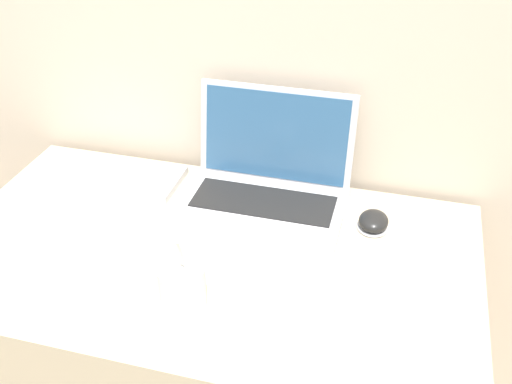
{
  "coord_description": "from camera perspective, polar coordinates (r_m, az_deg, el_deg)",
  "views": [
    {
      "loc": [
        0.37,
        -0.62,
        1.6
      ],
      "look_at": [
        0.08,
        0.45,
        0.87
      ],
      "focal_mm": 42.0,
      "sensor_mm": 36.0,
      "label": 1
    }
  ],
  "objects": [
    {
      "name": "external_keyboard",
      "position": [
        1.59,
        -13.66,
        1.61
      ],
      "size": [
        0.37,
        0.15,
        0.02
      ],
      "color": "silver",
      "rests_on": "desk"
    },
    {
      "name": "computer_mouse",
      "position": [
        1.39,
        11.12,
        -2.8
      ],
      "size": [
        0.07,
        0.08,
        0.04
      ],
      "color": "#B2B2B7",
      "rests_on": "desk"
    },
    {
      "name": "drink_cup",
      "position": [
        1.16,
        -7.05,
        -8.79
      ],
      "size": [
        0.09,
        0.09,
        0.17
      ],
      "color": "white",
      "rests_on": "desk"
    },
    {
      "name": "laptop",
      "position": [
        1.43,
        1.06,
        1.08
      ],
      "size": [
        0.38,
        0.27,
        0.26
      ],
      "color": "silver",
      "rests_on": "desk"
    },
    {
      "name": "desk",
      "position": [
        1.58,
        -4.05,
        -16.61
      ],
      "size": [
        1.16,
        0.66,
        0.78
      ],
      "color": "beige",
      "rests_on": "ground_plane"
    }
  ]
}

